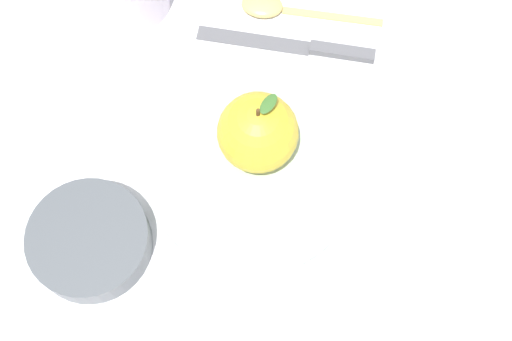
% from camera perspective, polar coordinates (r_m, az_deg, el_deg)
% --- Properties ---
extents(ground_plane, '(2.40, 2.40, 0.00)m').
position_cam_1_polar(ground_plane, '(0.73, 0.88, 0.49)').
color(ground_plane, silver).
extents(dinner_plate, '(0.22, 0.22, 0.01)m').
position_cam_1_polar(dinner_plate, '(0.72, -0.00, -0.33)').
color(dinner_plate, '#B2C6B2').
rests_on(dinner_plate, ground_plane).
extents(apple, '(0.08, 0.08, 0.09)m').
position_cam_1_polar(apple, '(0.68, 0.30, 3.25)').
color(apple, gold).
rests_on(apple, dinner_plate).
extents(side_bowl, '(0.12, 0.12, 0.04)m').
position_cam_1_polar(side_bowl, '(0.70, -13.58, -5.57)').
color(side_bowl, '#4C5156').
rests_on(side_bowl, ground_plane).
extents(knife, '(0.15, 0.16, 0.01)m').
position_cam_1_polar(knife, '(0.79, 3.81, 10.15)').
color(knife, '#59595E').
rests_on(knife, ground_plane).
extents(spoon, '(0.13, 0.13, 0.01)m').
position_cam_1_polar(spoon, '(0.82, 1.73, 13.27)').
color(spoon, '#D8B766').
rests_on(spoon, ground_plane).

